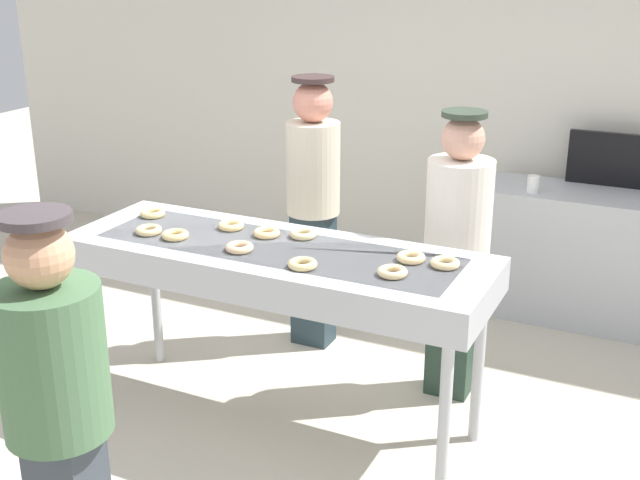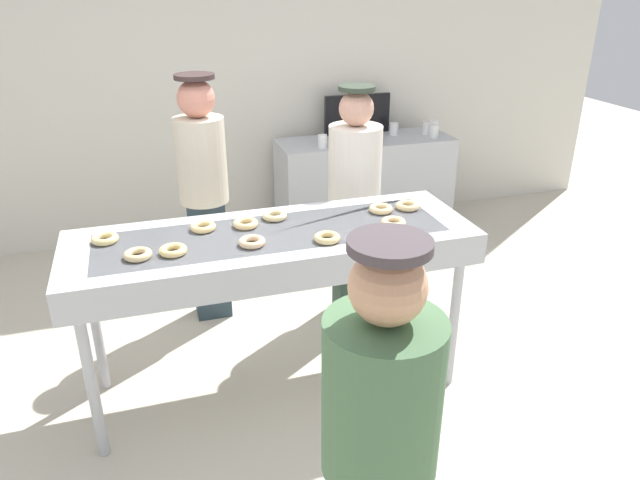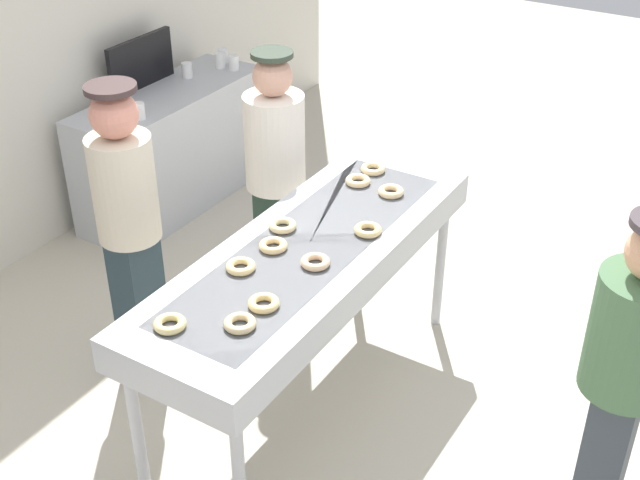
{
  "view_description": "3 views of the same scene",
  "coord_description": "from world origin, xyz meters",
  "px_view_note": "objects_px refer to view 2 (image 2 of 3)",
  "views": [
    {
      "loc": [
        1.83,
        -3.32,
        2.39
      ],
      "look_at": [
        0.22,
        0.05,
        1.05
      ],
      "focal_mm": 45.7,
      "sensor_mm": 36.0,
      "label": 1
    },
    {
      "loc": [
        -0.62,
        -2.83,
        2.26
      ],
      "look_at": [
        0.26,
        -0.03,
        0.93
      ],
      "focal_mm": 33.21,
      "sensor_mm": 36.0,
      "label": 2
    },
    {
      "loc": [
        -2.86,
        -1.84,
        3.12
      ],
      "look_at": [
        0.13,
        0.02,
        0.95
      ],
      "focal_mm": 46.88,
      "sensor_mm": 36.0,
      "label": 3
    }
  ],
  "objects_px": {
    "plain_donut_1": "(275,216)",
    "paper_cup_1": "(434,127)",
    "fryer_conveyor": "(273,248)",
    "plain_donut_5": "(138,255)",
    "worker_baker": "(354,190)",
    "plain_donut_9": "(252,242)",
    "menu_display": "(357,114)",
    "plain_donut_0": "(246,224)",
    "plain_donut_6": "(327,238)",
    "worker_assistant": "(204,187)",
    "paper_cup_0": "(427,129)",
    "customer_waiting": "(380,438)",
    "paper_cup_4": "(394,129)",
    "paper_cup_3": "(434,131)",
    "plain_donut_8": "(203,227)",
    "paper_cup_2": "(322,141)",
    "plain_donut_2": "(393,222)",
    "prep_counter": "(364,186)",
    "plain_donut_3": "(173,250)",
    "plain_donut_4": "(105,239)",
    "plain_donut_7": "(408,206)",
    "plain_donut_10": "(381,209)"
  },
  "relations": [
    {
      "from": "plain_donut_1",
      "to": "paper_cup_1",
      "type": "xyz_separation_m",
      "value": [
        1.97,
        1.9,
        -0.07
      ]
    },
    {
      "from": "fryer_conveyor",
      "to": "paper_cup_1",
      "type": "bearing_deg",
      "value": 45.73
    },
    {
      "from": "plain_donut_5",
      "to": "worker_baker",
      "type": "height_order",
      "value": "worker_baker"
    },
    {
      "from": "plain_donut_9",
      "to": "menu_display",
      "type": "height_order",
      "value": "menu_display"
    },
    {
      "from": "plain_donut_0",
      "to": "plain_donut_6",
      "type": "relative_size",
      "value": 1.0
    },
    {
      "from": "worker_assistant",
      "to": "paper_cup_0",
      "type": "bearing_deg",
      "value": -155.68
    },
    {
      "from": "plain_donut_6",
      "to": "customer_waiting",
      "type": "relative_size",
      "value": 0.08
    },
    {
      "from": "plain_donut_6",
      "to": "paper_cup_4",
      "type": "bearing_deg",
      "value": 58.81
    },
    {
      "from": "plain_donut_9",
      "to": "paper_cup_3",
      "type": "bearing_deg",
      "value": 44.36
    },
    {
      "from": "worker_assistant",
      "to": "paper_cup_0",
      "type": "xyz_separation_m",
      "value": [
        2.19,
        1.1,
        -0.02
      ]
    },
    {
      "from": "plain_donut_8",
      "to": "customer_waiting",
      "type": "xyz_separation_m",
      "value": [
        0.33,
        -1.68,
        -0.08
      ]
    },
    {
      "from": "customer_waiting",
      "to": "plain_donut_5",
      "type": "bearing_deg",
      "value": 124.48
    },
    {
      "from": "paper_cup_2",
      "to": "plain_donut_9",
      "type": "bearing_deg",
      "value": -116.68
    },
    {
      "from": "worker_baker",
      "to": "paper_cup_3",
      "type": "height_order",
      "value": "worker_baker"
    },
    {
      "from": "plain_donut_1",
      "to": "plain_donut_2",
      "type": "bearing_deg",
      "value": -25.87
    },
    {
      "from": "plain_donut_8",
      "to": "paper_cup_2",
      "type": "height_order",
      "value": "plain_donut_8"
    },
    {
      "from": "customer_waiting",
      "to": "paper_cup_0",
      "type": "xyz_separation_m",
      "value": [
        1.95,
        3.56,
        0.01
      ]
    },
    {
      "from": "prep_counter",
      "to": "menu_display",
      "type": "height_order",
      "value": "menu_display"
    },
    {
      "from": "prep_counter",
      "to": "menu_display",
      "type": "distance_m",
      "value": 0.66
    },
    {
      "from": "plain_donut_3",
      "to": "plain_donut_9",
      "type": "bearing_deg",
      "value": -2.41
    },
    {
      "from": "customer_waiting",
      "to": "prep_counter",
      "type": "distance_m",
      "value": 3.86
    },
    {
      "from": "plain_donut_3",
      "to": "prep_counter",
      "type": "xyz_separation_m",
      "value": [
        1.86,
        2.16,
        -0.57
      ]
    },
    {
      "from": "plain_donut_2",
      "to": "plain_donut_4",
      "type": "relative_size",
      "value": 1.0
    },
    {
      "from": "customer_waiting",
      "to": "paper_cup_1",
      "type": "relative_size",
      "value": 14.41
    },
    {
      "from": "plain_donut_7",
      "to": "menu_display",
      "type": "xyz_separation_m",
      "value": [
        0.5,
        2.17,
        0.05
      ]
    },
    {
      "from": "plain_donut_8",
      "to": "paper_cup_1",
      "type": "xyz_separation_m",
      "value": [
        2.38,
        1.94,
        -0.07
      ]
    },
    {
      "from": "plain_donut_1",
      "to": "paper_cup_0",
      "type": "height_order",
      "value": "plain_donut_1"
    },
    {
      "from": "plain_donut_4",
      "to": "prep_counter",
      "type": "height_order",
      "value": "plain_donut_4"
    },
    {
      "from": "plain_donut_8",
      "to": "plain_donut_10",
      "type": "relative_size",
      "value": 1.0
    },
    {
      "from": "plain_donut_10",
      "to": "paper_cup_2",
      "type": "bearing_deg",
      "value": 83.27
    },
    {
      "from": "plain_donut_0",
      "to": "customer_waiting",
      "type": "xyz_separation_m",
      "value": [
        0.1,
        -1.65,
        -0.08
      ]
    },
    {
      "from": "plain_donut_5",
      "to": "paper_cup_0",
      "type": "bearing_deg",
      "value": 39.16
    },
    {
      "from": "worker_baker",
      "to": "plain_donut_3",
      "type": "bearing_deg",
      "value": 19.68
    },
    {
      "from": "plain_donut_3",
      "to": "plain_donut_1",
      "type": "bearing_deg",
      "value": 26.92
    },
    {
      "from": "plain_donut_8",
      "to": "worker_assistant",
      "type": "distance_m",
      "value": 0.79
    },
    {
      "from": "plain_donut_8",
      "to": "plain_donut_9",
      "type": "distance_m",
      "value": 0.34
    },
    {
      "from": "fryer_conveyor",
      "to": "paper_cup_2",
      "type": "height_order",
      "value": "paper_cup_2"
    },
    {
      "from": "plain_donut_2",
      "to": "paper_cup_1",
      "type": "bearing_deg",
      "value": 57.79
    },
    {
      "from": "menu_display",
      "to": "worker_assistant",
      "type": "bearing_deg",
      "value": -139.75
    },
    {
      "from": "plain_donut_4",
      "to": "worker_assistant",
      "type": "bearing_deg",
      "value": 52.98
    },
    {
      "from": "paper_cup_1",
      "to": "plain_donut_7",
      "type": "bearing_deg",
      "value": -121.15
    },
    {
      "from": "plain_donut_0",
      "to": "paper_cup_1",
      "type": "bearing_deg",
      "value": 42.33
    },
    {
      "from": "plain_donut_2",
      "to": "plain_donut_7",
      "type": "height_order",
      "value": "same"
    },
    {
      "from": "plain_donut_5",
      "to": "customer_waiting",
      "type": "bearing_deg",
      "value": -64.55
    },
    {
      "from": "plain_donut_5",
      "to": "plain_donut_6",
      "type": "relative_size",
      "value": 1.0
    },
    {
      "from": "plain_donut_7",
      "to": "menu_display",
      "type": "height_order",
      "value": "menu_display"
    },
    {
      "from": "plain_donut_10",
      "to": "plain_donut_0",
      "type": "bearing_deg",
      "value": 178.93
    },
    {
      "from": "plain_donut_0",
      "to": "plain_donut_3",
      "type": "bearing_deg",
      "value": -150.35
    },
    {
      "from": "paper_cup_1",
      "to": "plain_donut_8",
      "type": "bearing_deg",
      "value": -140.85
    },
    {
      "from": "plain_donut_4",
      "to": "menu_display",
      "type": "height_order",
      "value": "menu_display"
    }
  ]
}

